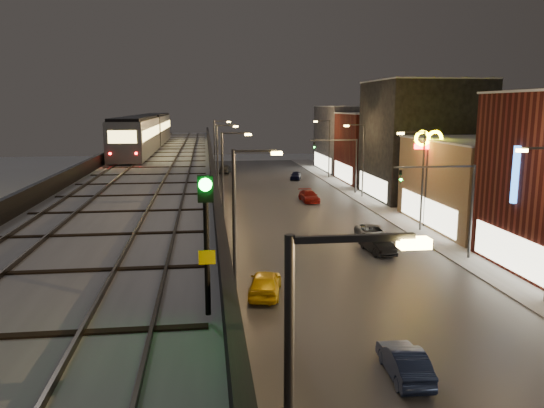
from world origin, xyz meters
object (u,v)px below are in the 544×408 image
car_onc_white (309,197)px  car_onc_red (296,176)px  car_near_white (404,363)px  rail_signal (206,217)px  car_onc_silver (377,244)px  car_taxi (265,284)px  subway_train (147,131)px  car_far_white (225,169)px  car_onc_dark (372,234)px

car_onc_white → car_onc_red: (1.68, 19.07, -0.03)m
car_onc_red → car_near_white: bearing=-80.2°
rail_signal → car_near_white: 14.25m
rail_signal → car_onc_silver: bearing=64.4°
rail_signal → car_taxi: 20.71m
subway_train → car_far_white: size_ratio=8.16×
subway_train → car_onc_white: bearing=-1.0°
car_taxi → car_onc_dark: 15.62m
car_taxi → car_far_white: size_ratio=1.01×
subway_train → car_taxi: size_ratio=8.07×
car_near_white → car_onc_white: (3.97, 40.72, -0.00)m
car_taxi → car_far_white: (-0.17, 58.66, -0.01)m
car_near_white → car_far_white: bearing=-83.1°
car_onc_white → rail_signal: bearing=-106.7°
rail_signal → subway_train: bearing=97.4°
car_onc_silver → car_onc_dark: car_onc_silver is taller
rail_signal → car_taxi: rail_signal is taller
rail_signal → car_onc_silver: (12.94, 26.97, -8.12)m
rail_signal → car_taxi: bearing=79.9°
car_onc_red → car_taxi: bearing=-86.6°
car_taxi → car_onc_red: size_ratio=1.22×
rail_signal → car_onc_dark: bearing=65.9°
car_onc_silver → car_onc_white: car_onc_silver is taller
car_far_white → car_onc_red: bearing=147.9°
car_onc_dark → car_onc_red: size_ratio=1.28×
car_near_white → car_onc_silver: (4.94, 18.47, 0.05)m
subway_train → car_onc_red: bearing=43.1°
car_taxi → car_far_white: car_taxi is taller
rail_signal → car_onc_white: bearing=76.3°
car_far_white → car_near_white: bearing=103.0°
car_taxi → car_onc_red: bearing=-90.8°
subway_train → car_onc_silver: bearing=-49.4°
car_near_white → rail_signal: bearing=49.7°
rail_signal → car_far_white: (3.19, 77.45, -8.07)m
car_far_white → car_onc_white: bearing=116.3°
car_far_white → car_onc_white: car_far_white is taller
car_near_white → car_onc_red: (5.65, 59.79, -0.03)m
car_far_white → car_taxi: bearing=99.2°
car_taxi → car_onc_white: size_ratio=0.99×
car_near_white → car_far_white: (-4.81, 68.94, 0.10)m
car_near_white → car_onc_dark: size_ratio=0.85×
rail_signal → car_taxi: (3.35, 18.78, -8.06)m
car_taxi → car_onc_silver: 12.61m
car_taxi → car_near_white: 11.28m
subway_train → car_near_white: 44.18m
car_near_white → car_onc_dark: bearing=-101.5°
car_taxi → car_near_white: (4.64, -10.28, -0.10)m
car_onc_dark → car_near_white: bearing=-101.4°
car_onc_dark → subway_train: bearing=139.5°
car_near_white → subway_train: bearing=-67.7°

